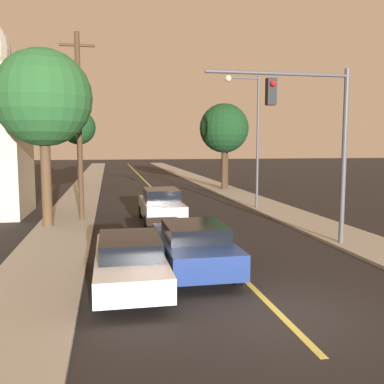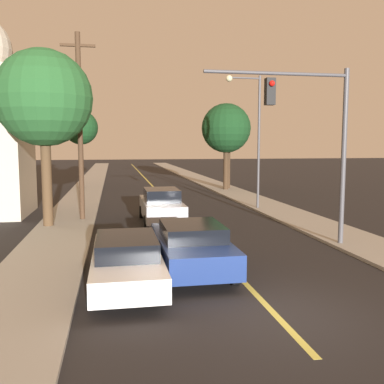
% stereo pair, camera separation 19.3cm
% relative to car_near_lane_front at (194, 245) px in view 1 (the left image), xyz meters
% --- Properties ---
extents(ground_plane, '(200.00, 200.00, 0.00)m').
position_rel_car_near_lane_front_xyz_m(ground_plane, '(1.20, -3.53, -0.76)').
color(ground_plane, black).
extents(road_surface, '(8.61, 80.00, 0.01)m').
position_rel_car_near_lane_front_xyz_m(road_surface, '(1.20, 32.47, -0.76)').
color(road_surface, black).
rests_on(road_surface, ground).
extents(sidewalk_left, '(2.50, 80.00, 0.12)m').
position_rel_car_near_lane_front_xyz_m(sidewalk_left, '(-4.35, 32.47, -0.70)').
color(sidewalk_left, '#9E998E').
rests_on(sidewalk_left, ground).
extents(sidewalk_right, '(2.50, 80.00, 0.12)m').
position_rel_car_near_lane_front_xyz_m(sidewalk_right, '(6.76, 32.47, -0.70)').
color(sidewalk_right, '#9E998E').
rests_on(sidewalk_right, ground).
extents(car_near_lane_front, '(2.02, 4.70, 1.43)m').
position_rel_car_near_lane_front_xyz_m(car_near_lane_front, '(0.00, 0.00, 0.00)').
color(car_near_lane_front, navy).
rests_on(car_near_lane_front, ground).
extents(car_near_lane_second, '(1.88, 4.84, 1.63)m').
position_rel_car_near_lane_front_xyz_m(car_near_lane_second, '(0.00, 7.88, 0.05)').
color(car_near_lane_second, '#A5A8B2').
rests_on(car_near_lane_second, ground).
extents(car_outer_lane_front, '(1.87, 4.99, 1.33)m').
position_rel_car_near_lane_front_xyz_m(car_outer_lane_front, '(-1.89, -0.91, -0.07)').
color(car_outer_lane_front, white).
rests_on(car_outer_lane_front, ground).
extents(traffic_signal_mast, '(5.21, 0.42, 6.21)m').
position_rel_car_near_lane_front_xyz_m(traffic_signal_mast, '(4.70, 2.07, 3.59)').
color(traffic_signal_mast, '#47474C').
rests_on(traffic_signal_mast, ground).
extents(streetlamp_right, '(2.00, 0.36, 7.34)m').
position_rel_car_near_lane_front_xyz_m(streetlamp_right, '(5.40, 11.04, 4.06)').
color(streetlamp_right, '#47474C').
rests_on(streetlamp_right, ground).
extents(utility_pole_left, '(1.60, 0.24, 8.72)m').
position_rel_car_near_lane_front_xyz_m(utility_pole_left, '(-3.70, 8.97, 3.88)').
color(utility_pole_left, '#422D1E').
rests_on(utility_pole_left, ground).
extents(tree_left_near, '(4.15, 4.15, 7.63)m').
position_rel_car_near_lane_front_xyz_m(tree_left_near, '(-5.07, 7.51, 4.87)').
color(tree_left_near, '#4C3823').
rests_on(tree_left_near, ground).
extents(tree_left_far, '(2.80, 2.80, 6.36)m').
position_rel_car_near_lane_front_xyz_m(tree_left_far, '(-4.77, 24.54, 4.27)').
color(tree_left_far, '#4C3823').
rests_on(tree_left_far, ground).
extents(tree_right_near, '(2.92, 2.92, 6.44)m').
position_rel_car_near_lane_front_xyz_m(tree_right_near, '(7.02, 21.85, 4.27)').
color(tree_right_near, '#3D2B1C').
rests_on(tree_right_near, ground).
extents(tree_right_far, '(3.89, 3.89, 6.81)m').
position_rel_car_near_lane_front_xyz_m(tree_right_far, '(6.66, 21.15, 4.19)').
color(tree_right_far, '#3D2B1C').
rests_on(tree_right_far, ground).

